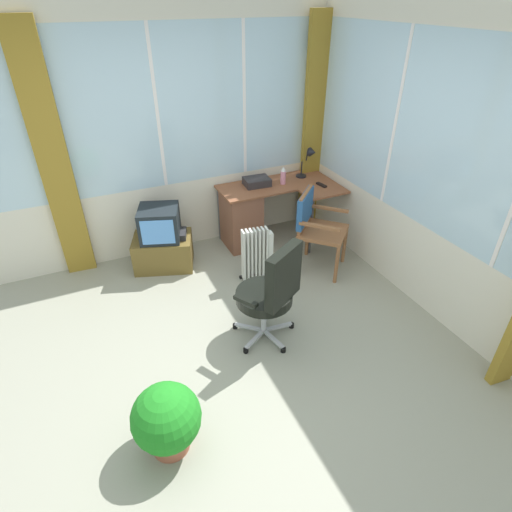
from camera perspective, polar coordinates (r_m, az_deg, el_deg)
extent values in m
cube|color=gray|center=(3.73, -2.82, -14.09)|extent=(4.92, 5.07, 0.06)
cube|color=silver|center=(5.08, -11.81, 5.43)|extent=(3.92, 0.06, 0.82)
cube|color=silver|center=(4.66, -13.58, 18.93)|extent=(3.85, 0.06, 1.63)
cube|color=silver|center=(4.54, -15.27, 30.04)|extent=(3.92, 0.06, 0.18)
cube|color=white|center=(4.58, -26.06, 16.39)|extent=(0.04, 0.07, 1.63)
cube|color=white|center=(4.66, -13.58, 18.93)|extent=(0.04, 0.07, 1.63)
cube|color=white|center=(4.94, -1.77, 20.52)|extent=(0.04, 0.07, 1.63)
cube|color=silver|center=(4.38, 21.89, -1.16)|extent=(0.06, 4.07, 0.82)
cube|color=silver|center=(3.89, 25.66, 14.02)|extent=(0.06, 3.99, 1.63)
cube|color=silver|center=(3.75, 29.31, 27.04)|extent=(0.06, 4.07, 0.18)
cube|color=white|center=(4.34, 19.03, 17.11)|extent=(0.07, 0.04, 1.63)
cube|color=olive|center=(4.60, -26.11, 11.52)|extent=(0.30, 0.09, 2.53)
cube|color=olive|center=(5.32, 8.05, 17.01)|extent=(0.30, 0.07, 2.53)
cube|color=brown|center=(5.06, 2.67, 9.82)|extent=(1.38, 0.53, 0.02)
cube|color=brown|center=(4.94, 9.39, 8.78)|extent=(0.53, 0.31, 0.02)
cube|color=brown|center=(5.04, -2.13, 5.12)|extent=(0.40, 0.49, 0.69)
cylinder|color=#4C4C51|center=(4.90, 7.53, 4.01)|extent=(0.04, 0.04, 0.70)
cylinder|color=#4C4C51|center=(5.17, -5.02, 5.79)|extent=(0.04, 0.04, 0.70)
cylinder|color=black|center=(5.28, 6.23, 10.93)|extent=(0.13, 0.13, 0.02)
cylinder|color=black|center=(5.25, 6.30, 11.92)|extent=(0.02, 0.02, 0.18)
cylinder|color=black|center=(5.19, 7.08, 13.69)|extent=(0.04, 0.08, 0.17)
cone|color=black|center=(5.17, 7.83, 13.99)|extent=(0.14, 0.13, 0.12)
cube|color=black|center=(5.05, 9.02, 9.66)|extent=(0.07, 0.16, 0.02)
cylinder|color=pink|center=(5.03, 3.76, 10.76)|extent=(0.06, 0.06, 0.16)
cone|color=white|center=(4.99, 3.81, 11.91)|extent=(0.06, 0.06, 0.06)
cube|color=#2C2729|center=(4.99, 0.12, 10.22)|extent=(0.32, 0.25, 0.09)
cylinder|color=brown|center=(4.48, 11.06, -1.22)|extent=(0.04, 0.04, 0.45)
cylinder|color=brown|center=(4.85, 12.11, 1.50)|extent=(0.04, 0.04, 0.45)
cylinder|color=brown|center=(4.55, 5.66, -0.13)|extent=(0.04, 0.04, 0.45)
cylinder|color=brown|center=(4.92, 7.09, 2.47)|extent=(0.04, 0.04, 0.45)
cube|color=brown|center=(4.57, 9.24, 3.31)|extent=(0.68, 0.68, 0.04)
cube|color=brown|center=(4.51, 6.77, 6.35)|extent=(0.33, 0.33, 0.42)
cube|color=#29558D|center=(4.50, 6.79, 6.59)|extent=(0.37, 0.36, 0.35)
cube|color=brown|center=(4.30, 8.78, 4.06)|extent=(0.33, 0.34, 0.03)
cube|color=brown|center=(4.68, 10.06, 6.46)|extent=(0.33, 0.34, 0.03)
cube|color=#B7B7BF|center=(3.79, -0.14, -11.39)|extent=(0.26, 0.17, 0.02)
cylinder|color=black|center=(3.73, -1.41, -12.87)|extent=(0.05, 0.05, 0.05)
cube|color=#B7B7BF|center=(3.80, 2.39, -11.35)|extent=(0.10, 0.28, 0.02)
cylinder|color=black|center=(3.74, 3.77, -12.77)|extent=(0.05, 0.05, 0.05)
cube|color=#B7B7BF|center=(3.91, 3.02, -9.74)|extent=(0.28, 0.06, 0.02)
cylinder|color=black|center=(3.97, 4.91, -9.50)|extent=(0.05, 0.05, 0.05)
cube|color=#B7B7BF|center=(3.98, 0.99, -8.83)|extent=(0.14, 0.27, 0.02)
cylinder|color=black|center=(4.10, 0.92, -7.76)|extent=(0.05, 0.05, 0.05)
cube|color=#B7B7BF|center=(3.91, -0.94, -9.80)|extent=(0.23, 0.21, 0.02)
cylinder|color=black|center=(3.95, -2.90, -9.63)|extent=(0.05, 0.05, 0.05)
cylinder|color=#B7B7BF|center=(3.75, 1.09, -8.13)|extent=(0.05, 0.05, 0.34)
cylinder|color=black|center=(3.62, 1.13, -5.59)|extent=(0.50, 0.50, 0.09)
cube|color=black|center=(3.36, 3.84, -2.79)|extent=(0.41, 0.29, 0.50)
cube|color=black|center=(3.72, 3.47, -1.90)|extent=(0.16, 0.21, 0.04)
cube|color=black|center=(3.36, -1.43, -6.20)|extent=(0.16, 0.21, 0.04)
cube|color=brown|center=(4.82, -12.62, 0.60)|extent=(0.75, 0.62, 0.37)
cube|color=black|center=(4.64, -13.16, 4.42)|extent=(0.53, 0.51, 0.36)
cube|color=#5492E2|center=(4.46, -13.41, 3.18)|extent=(0.33, 0.12, 0.28)
cube|color=#262628|center=(4.69, -11.20, 2.97)|extent=(0.32, 0.29, 0.07)
cube|color=silver|center=(4.35, -1.75, -0.04)|extent=(0.03, 0.10, 0.60)
cube|color=silver|center=(4.36, -1.22, 0.05)|extent=(0.03, 0.10, 0.60)
cube|color=silver|center=(4.37, -0.69, 0.14)|extent=(0.03, 0.10, 0.60)
cube|color=silver|center=(4.38, -0.16, 0.23)|extent=(0.03, 0.10, 0.60)
cube|color=silver|center=(4.39, 0.36, 0.32)|extent=(0.03, 0.10, 0.60)
cube|color=silver|center=(4.40, 0.88, 0.41)|extent=(0.03, 0.10, 0.60)
cube|color=silver|center=(4.41, 1.39, 0.50)|extent=(0.03, 0.10, 0.60)
cube|color=black|center=(4.50, 0.11, -3.61)|extent=(0.31, 0.07, 0.03)
cube|color=black|center=(4.61, -0.42, -2.63)|extent=(0.31, 0.07, 0.03)
cube|color=silver|center=(4.41, 1.89, 0.92)|extent=(0.06, 0.10, 0.42)
cylinder|color=#98513B|center=(3.18, -11.71, -23.60)|extent=(0.26, 0.26, 0.14)
sphere|color=#1E8120|center=(2.98, -12.27, -20.95)|extent=(0.47, 0.47, 0.47)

